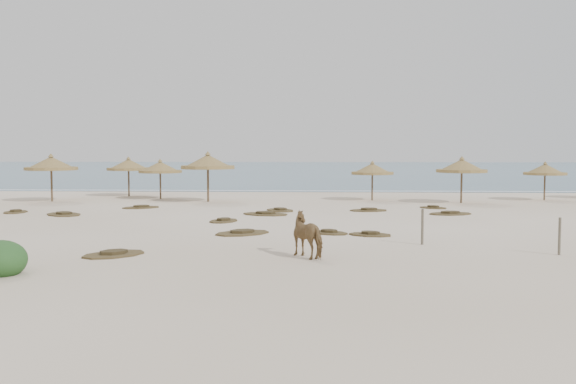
# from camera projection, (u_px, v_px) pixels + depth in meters

# --- Properties ---
(ground) EXTENTS (160.00, 160.00, 0.00)m
(ground) POSITION_uv_depth(u_px,v_px,m) (240.00, 237.00, 24.56)
(ground) COLOR beige
(ground) RESTS_ON ground
(ocean) EXTENTS (200.00, 100.00, 0.01)m
(ocean) POSITION_uv_depth(u_px,v_px,m) (299.00, 170.00, 99.29)
(ocean) COLOR #275776
(ocean) RESTS_ON ground
(foam_line) EXTENTS (70.00, 0.60, 0.01)m
(foam_line) POSITION_uv_depth(u_px,v_px,m) (280.00, 191.00, 50.47)
(foam_line) COLOR silver
(foam_line) RESTS_ON ground
(palapa_0) EXTENTS (4.03, 4.03, 3.07)m
(palapa_0) POSITION_uv_depth(u_px,v_px,m) (51.00, 164.00, 40.74)
(palapa_0) COLOR brown
(palapa_0) RESTS_ON ground
(palapa_1) EXTENTS (3.21, 3.21, 2.81)m
(palapa_1) POSITION_uv_depth(u_px,v_px,m) (129.00, 165.00, 45.10)
(palapa_1) COLOR brown
(palapa_1) RESTS_ON ground
(palapa_2) EXTENTS (3.66, 3.66, 2.69)m
(palapa_2) POSITION_uv_depth(u_px,v_px,m) (160.00, 168.00, 42.65)
(palapa_2) COLOR brown
(palapa_2) RESTS_ON ground
(palapa_3) EXTENTS (4.27, 4.27, 3.21)m
(palapa_3) POSITION_uv_depth(u_px,v_px,m) (208.00, 163.00, 40.42)
(palapa_3) COLOR brown
(palapa_3) RESTS_ON ground
(palapa_4) EXTENTS (2.90, 2.90, 2.59)m
(palapa_4) POSITION_uv_depth(u_px,v_px,m) (372.00, 169.00, 41.56)
(palapa_4) COLOR brown
(palapa_4) RESTS_ON ground
(palapa_5) EXTENTS (3.47, 3.47, 2.91)m
(palapa_5) POSITION_uv_depth(u_px,v_px,m) (462.00, 167.00, 39.52)
(palapa_5) COLOR brown
(palapa_5) RESTS_ON ground
(palapa_6) EXTENTS (3.21, 3.21, 2.54)m
(palapa_6) POSITION_uv_depth(u_px,v_px,m) (545.00, 170.00, 41.60)
(palapa_6) COLOR brown
(palapa_6) RESTS_ON ground
(horse) EXTENTS (1.63, 1.81, 1.43)m
(horse) POSITION_uv_depth(u_px,v_px,m) (310.00, 235.00, 20.12)
(horse) COLOR olive
(horse) RESTS_ON ground
(fence_post_near) EXTENTS (0.12, 0.12, 1.27)m
(fence_post_near) POSITION_uv_depth(u_px,v_px,m) (422.00, 227.00, 22.70)
(fence_post_near) COLOR #625A49
(fence_post_near) RESTS_ON ground
(fence_post_far) EXTENTS (0.09, 0.09, 1.21)m
(fence_post_far) POSITION_uv_depth(u_px,v_px,m) (560.00, 236.00, 20.52)
(fence_post_far) COLOR #625A49
(fence_post_far) RESTS_ON ground
(scrub_1) EXTENTS (2.72, 2.77, 0.16)m
(scrub_1) POSITION_uv_depth(u_px,v_px,m) (64.00, 214.00, 32.65)
(scrub_1) COLOR brown
(scrub_1) RESTS_ON ground
(scrub_2) EXTENTS (1.62, 2.07, 0.16)m
(scrub_2) POSITION_uv_depth(u_px,v_px,m) (224.00, 220.00, 29.79)
(scrub_2) COLOR brown
(scrub_2) RESTS_ON ground
(scrub_3) EXTENTS (2.85, 2.36, 0.16)m
(scrub_3) POSITION_uv_depth(u_px,v_px,m) (265.00, 214.00, 32.81)
(scrub_3) COLOR brown
(scrub_3) RESTS_ON ground
(scrub_4) EXTENTS (1.98, 1.62, 0.16)m
(scrub_4) POSITION_uv_depth(u_px,v_px,m) (370.00, 234.00, 25.10)
(scrub_4) COLOR brown
(scrub_4) RESTS_ON ground
(scrub_5) EXTENTS (2.63, 2.10, 0.16)m
(scrub_5) POSITION_uv_depth(u_px,v_px,m) (450.00, 213.00, 33.00)
(scrub_5) COLOR brown
(scrub_5) RESTS_ON ground
(scrub_6) EXTENTS (2.57, 2.36, 0.16)m
(scrub_6) POSITION_uv_depth(u_px,v_px,m) (141.00, 207.00, 36.44)
(scrub_6) COLOR brown
(scrub_6) RESTS_ON ground
(scrub_7) EXTENTS (2.30, 1.72, 0.16)m
(scrub_7) POSITION_uv_depth(u_px,v_px,m) (369.00, 210.00, 34.76)
(scrub_7) COLOR brown
(scrub_7) RESTS_ON ground
(scrub_8) EXTENTS (1.34, 1.87, 0.16)m
(scrub_8) POSITION_uv_depth(u_px,v_px,m) (16.00, 212.00, 33.85)
(scrub_8) COLOR brown
(scrub_8) RESTS_ON ground
(scrub_9) EXTENTS (2.79, 2.65, 0.16)m
(scrub_9) POSITION_uv_depth(u_px,v_px,m) (242.00, 233.00, 25.56)
(scrub_9) COLOR brown
(scrub_9) RESTS_ON ground
(scrub_10) EXTENTS (1.91, 1.79, 0.16)m
(scrub_10) POSITION_uv_depth(u_px,v_px,m) (433.00, 207.00, 36.26)
(scrub_10) COLOR brown
(scrub_10) RESTS_ON ground
(scrub_11) EXTENTS (2.44, 2.44, 0.16)m
(scrub_11) POSITION_uv_depth(u_px,v_px,m) (114.00, 254.00, 20.47)
(scrub_11) COLOR brown
(scrub_11) RESTS_ON ground
(scrub_12) EXTENTS (1.95, 1.82, 0.16)m
(scrub_12) POSITION_uv_depth(u_px,v_px,m) (329.00, 232.00, 25.64)
(scrub_12) COLOR brown
(scrub_12) RESTS_ON ground
(scrub_13) EXTENTS (2.13, 2.39, 0.16)m
(scrub_13) POSITION_uv_depth(u_px,v_px,m) (280.00, 210.00, 34.80)
(scrub_13) COLOR brown
(scrub_13) RESTS_ON ground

